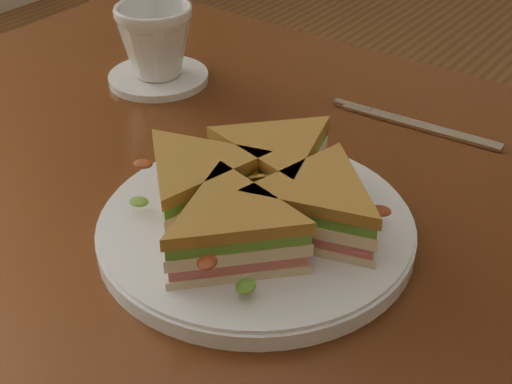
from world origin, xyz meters
TOP-DOWN VIEW (x-y plane):
  - table at (0.00, 0.00)m, footprint 1.20×0.80m
  - plate at (0.02, -0.06)m, footprint 0.30×0.30m
  - sandwich_wedges at (0.02, -0.06)m, footprint 0.29×0.29m
  - crisps_mound at (0.02, -0.06)m, footprint 0.09×0.09m
  - spoon at (-0.07, 0.02)m, footprint 0.16×0.10m
  - knife at (0.04, 0.22)m, footprint 0.22×0.03m
  - saucer at (-0.29, 0.14)m, footprint 0.13×0.13m
  - coffee_cup at (-0.29, 0.14)m, footprint 0.11×0.11m

SIDE VIEW (x-z plane):
  - table at x=0.00m, z-range 0.28..1.03m
  - knife at x=0.04m, z-range 0.75..0.75m
  - spoon at x=-0.07m, z-range 0.75..0.76m
  - saucer at x=-0.29m, z-range 0.75..0.76m
  - plate at x=0.02m, z-range 0.75..0.77m
  - crisps_mound at x=0.02m, z-range 0.77..0.82m
  - sandwich_wedges at x=0.02m, z-range 0.77..0.82m
  - coffee_cup at x=-0.29m, z-range 0.76..0.85m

